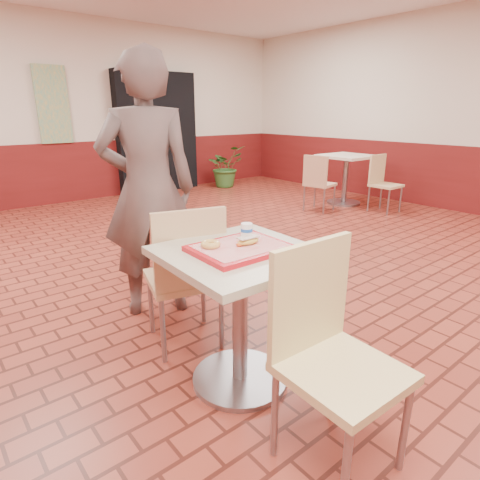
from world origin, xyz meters
TOP-DOWN VIEW (x-y plane):
  - room_shell at (0.00, 0.00)m, footprint 8.01×10.01m
  - wainscot_band at (0.00, 0.00)m, footprint 8.00×10.00m
  - corridor_doorway at (1.20, 4.88)m, footprint 1.60×0.22m
  - promo_poster at (-0.60, 4.94)m, footprint 0.50×0.03m
  - main_table at (-1.32, -0.67)m, footprint 0.77×0.77m
  - chair_main_front at (-1.34, -1.30)m, footprint 0.48×0.48m
  - chair_main_back at (-1.35, -0.17)m, footprint 0.56×0.56m
  - customer at (-1.26, 0.47)m, footprint 0.83×0.71m
  - serving_tray at (-1.32, -0.67)m, footprint 0.49×0.38m
  - ring_donut at (-1.45, -0.59)m, footprint 0.12×0.12m
  - long_john_donut at (-1.27, -0.68)m, footprint 0.14×0.07m
  - paper_cup at (-1.20, -0.58)m, footprint 0.07×0.07m
  - second_table at (3.05, 1.86)m, footprint 0.77×0.77m
  - chair_second_left at (2.27, 1.80)m, footprint 0.48×0.48m
  - chair_second_front at (3.07, 1.18)m, footprint 0.40×0.40m
  - potted_plant at (2.45, 4.40)m, footprint 0.83×0.74m

SIDE VIEW (x-z plane):
  - potted_plant at x=2.45m, z-range 0.00..0.83m
  - chair_second_front at x=3.07m, z-range 0.05..0.92m
  - chair_second_left at x=2.27m, z-range 0.05..0.92m
  - wainscot_band at x=0.00m, z-range 0.00..1.00m
  - chair_main_back at x=-1.35m, z-range 0.06..1.03m
  - main_table at x=-1.32m, z-range 0.14..0.95m
  - second_table at x=3.05m, z-range 0.14..0.96m
  - chair_main_front at x=-1.34m, z-range 0.06..1.06m
  - serving_tray at x=-1.32m, z-range 0.81..0.84m
  - ring_donut at x=-1.45m, z-range 0.84..0.87m
  - long_john_donut at x=-1.27m, z-range 0.84..0.88m
  - paper_cup at x=-1.20m, z-range 0.84..0.92m
  - customer at x=-1.26m, z-range 0.00..1.93m
  - corridor_doorway at x=1.20m, z-range 0.00..2.20m
  - room_shell at x=0.00m, z-range 0.00..3.00m
  - promo_poster at x=-0.60m, z-range 1.00..2.20m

